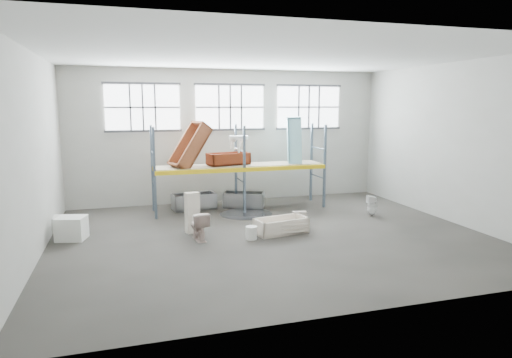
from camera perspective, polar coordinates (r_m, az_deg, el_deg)
name	(u,v)px	position (r m, az deg, el deg)	size (l,w,h in m)	color
floor	(271,237)	(12.85, 1.92, -7.45)	(12.00, 10.00, 0.10)	#4B4640
ceiling	(272,53)	(12.37, 2.05, 15.78)	(12.00, 10.00, 0.10)	silver
wall_back	(230,136)	(17.20, -3.38, 5.48)	(12.00, 0.10, 5.00)	#9F9E93
wall_front	(366,176)	(7.77, 13.87, 0.43)	(12.00, 0.10, 5.00)	#B8B6AB
wall_left	(31,155)	(11.92, -26.84, 2.73)	(0.10, 10.00, 5.00)	#9F9D92
wall_right	(454,143)	(15.38, 23.96, 4.22)	(0.10, 10.00, 5.00)	#9F9D92
window_left	(143,107)	(16.62, -14.27, 8.87)	(2.60, 0.04, 1.60)	white
window_mid	(230,107)	(17.05, -3.33, 9.14)	(2.60, 0.04, 1.60)	white
window_right	(309,107)	(18.06, 6.73, 9.11)	(2.60, 0.04, 1.60)	white
rack_upright_la	(155,173)	(14.75, -12.83, 0.69)	(0.08, 0.08, 3.00)	slate
rack_upright_lb	(152,168)	(15.94, -13.12, 1.32)	(0.08, 0.08, 3.00)	slate
rack_upright_ma	(244,170)	(15.23, -1.50, 1.20)	(0.08, 0.08, 3.00)	slate
rack_upright_mb	(236,165)	(16.38, -2.59, 1.77)	(0.08, 0.08, 3.00)	slate
rack_upright_ra	(325,166)	(16.26, 8.77, 1.61)	(0.08, 0.08, 3.00)	slate
rack_upright_rb	(311,162)	(17.34, 7.08, 2.13)	(0.08, 0.08, 3.00)	slate
rack_beam_front	(244,170)	(15.23, -1.50, 1.20)	(6.00, 0.10, 0.14)	yellow
rack_beam_back	(236,165)	(16.38, -2.59, 1.77)	(6.00, 0.10, 0.14)	yellow
shelf_deck	(240,165)	(15.80, -2.06, 1.78)	(5.90, 1.10, 0.03)	gray
wet_patch	(246,214)	(15.33, -1.28, -4.46)	(1.80, 1.80, 0.00)	black
bathtub_beige	(281,225)	(13.05, 3.23, -5.95)	(1.51, 0.71, 0.44)	beige
cistern_spare	(300,218)	(13.73, 5.58, -4.95)	(0.41, 0.19, 0.39)	#C2B1A4
sink_in_tub	(283,223)	(13.59, 3.41, -5.60)	(0.42, 0.42, 0.14)	#C6AEA8
toilet_beige	(199,226)	(12.44, -7.30, -5.93)	(0.45, 0.79, 0.80)	beige
cistern_tall	(192,213)	(13.12, -8.14, -4.27)	(0.38, 0.25, 1.19)	silver
toilet_white	(372,205)	(15.49, 14.60, -3.29)	(0.32, 0.32, 0.70)	white
steel_tub_left	(194,201)	(16.17, -7.92, -2.81)	(1.52, 0.71, 0.56)	#A8ABB1
steel_tub_right	(244,200)	(16.32, -1.55, -2.64)	(1.46, 0.68, 0.54)	#9C9EA2
rust_tub_flat	(228,159)	(15.72, -3.56, 2.62)	(1.45, 0.68, 0.41)	maroon
rust_tub_tilted	(190,146)	(15.39, -8.44, 4.16)	(1.73, 0.81, 0.49)	brown
sink_on_shelf	(239,152)	(15.38, -2.20, 3.51)	(0.68, 0.52, 0.60)	white
blue_tub_upright	(294,141)	(16.38, 4.90, 4.89)	(1.72, 0.81, 0.48)	#90D6E7
bucket	(251,233)	(12.44, -0.59, -6.89)	(0.31, 0.31, 0.37)	white
carton_near	(71,228)	(13.40, -22.50, -5.83)	(0.75, 0.64, 0.64)	white
carton_far	(58,224)	(14.42, -23.99, -5.27)	(0.54, 0.54, 0.45)	beige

